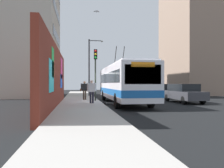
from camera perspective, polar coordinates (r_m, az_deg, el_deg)
name	(u,v)px	position (r m, az deg, el deg)	size (l,w,h in m)	color
ground_plane	(100,102)	(19.17, -3.15, -4.72)	(80.00, 80.00, 0.00)	black
sidewalk_slab	(81,102)	(19.07, -7.96, -4.52)	(48.00, 3.20, 0.15)	#ADA8A0
graffiti_wall	(55,77)	(15.46, -14.24, 1.67)	(14.75, 0.32, 4.06)	maroon
building_far_left	(19,26)	(31.53, -22.64, 13.40)	(11.26, 9.44, 17.74)	#B2A899
building_far_right	(202,42)	(37.57, 21.84, 9.97)	(10.85, 9.79, 16.11)	gray
city_bus	(123,82)	(18.32, 2.79, 0.43)	(11.35, 2.56, 4.85)	silver
parked_car_dark_gray	(183,93)	(19.92, 17.69, -2.13)	(4.86, 1.79, 1.58)	#38383D
parked_car_black	(158,91)	(25.42, 11.64, -1.65)	(4.86, 1.75, 1.58)	black
pedestrian_at_curb	(92,90)	(16.77, -5.19, -1.42)	(0.23, 0.69, 1.72)	#1E1E2D
pedestrian_midblock	(84,89)	(20.45, -7.01, -1.22)	(0.23, 0.75, 1.68)	#3F3326
traffic_light	(95,66)	(19.23, -4.23, 4.53)	(0.49, 0.28, 4.39)	#2D382D
street_lamp	(91,63)	(27.45, -5.43, 5.24)	(0.44, 1.78, 6.85)	#4C4C51
flying_pigeons	(96,11)	(23.78, -3.96, 17.92)	(0.32, 0.55, 0.15)	gray
curbside_puddle	(109,104)	(17.90, -0.80, -5.05)	(2.09, 2.09, 0.00)	black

